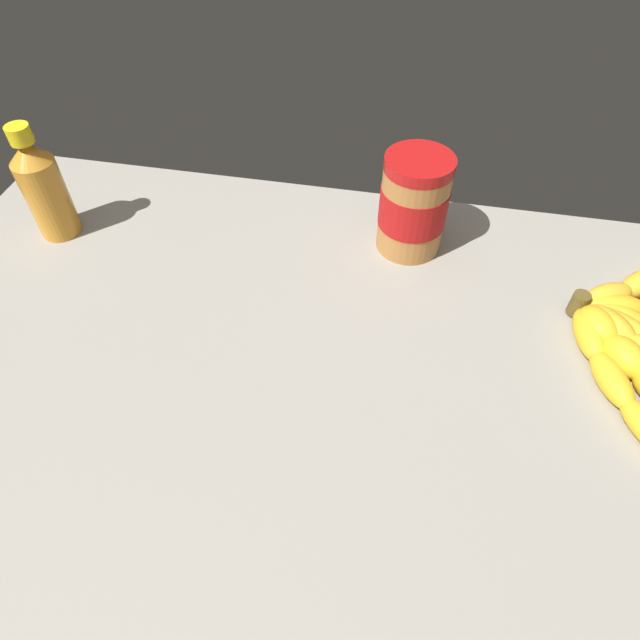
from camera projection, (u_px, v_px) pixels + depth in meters
The scene contains 3 objects.
ground_plane at pixel (289, 375), 61.41cm from camera, with size 99.81×68.54×3.11cm, color gray.
peanut_butter_jar at pixel (413, 205), 69.05cm from camera, with size 8.75×8.75×13.33cm.
honey_bottle at pixel (44, 188), 70.60cm from camera, with size 5.40×5.40×15.81cm.
Camera 1 is at (10.48, -34.69, 48.55)cm, focal length 30.41 mm.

